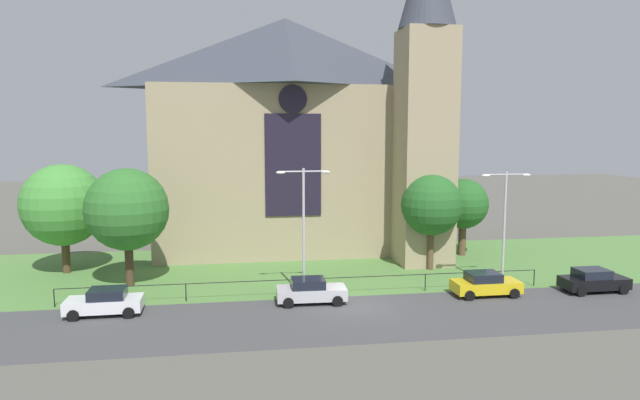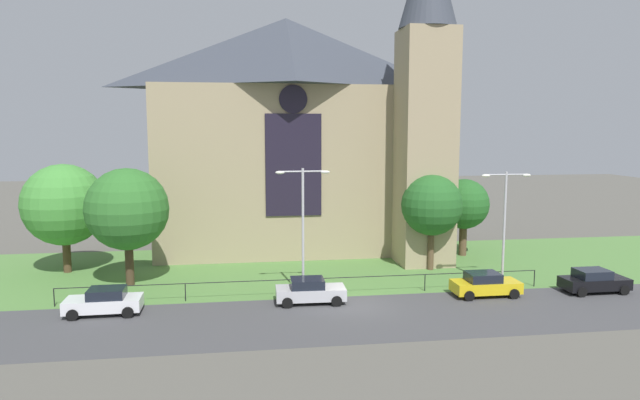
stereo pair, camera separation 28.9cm
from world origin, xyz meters
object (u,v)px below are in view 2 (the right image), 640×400
at_px(tree_right_near, 432,205).
at_px(parked_car_white, 104,301).
at_px(streetlamp_near, 303,216).
at_px(church_building, 296,132).
at_px(parked_car_silver, 310,291).
at_px(tree_right_far, 464,204).
at_px(parked_car_black, 594,281).
at_px(parked_car_yellow, 485,284).
at_px(tree_left_near, 127,209).
at_px(tree_left_far, 64,205).
at_px(streetlamp_far, 505,214).

distance_m(tree_right_near, parked_car_white, 23.44).
bearing_deg(parked_car_white, streetlamp_near, -172.06).
bearing_deg(church_building, parked_car_silver, -93.09).
bearing_deg(parked_car_silver, tree_right_near, 36.14).
relative_size(streetlamp_near, parked_car_white, 1.92).
height_order(tree_right_far, parked_car_white, tree_right_far).
height_order(church_building, tree_right_far, church_building).
distance_m(parked_car_white, parked_car_silver, 11.88).
height_order(church_building, tree_right_near, church_building).
height_order(tree_right_far, streetlamp_near, streetlamp_near).
distance_m(church_building, parked_car_silver, 18.97).
height_order(tree_right_near, parked_car_black, tree_right_near).
bearing_deg(streetlamp_near, parked_car_silver, -79.14).
bearing_deg(parked_car_black, parked_car_yellow, 177.65).
xyz_separation_m(church_building, parked_car_silver, (-0.89, -16.38, -9.53)).
distance_m(tree_right_near, tree_left_near, 21.63).
height_order(church_building, parked_car_white, church_building).
height_order(parked_car_white, parked_car_black, same).
bearing_deg(streetlamp_near, tree_right_far, 33.99).
relative_size(church_building, streetlamp_near, 3.20).
distance_m(tree_left_far, parked_car_black, 37.03).
bearing_deg(tree_left_far, parked_car_silver, -30.61).
bearing_deg(parked_car_black, tree_right_near, 138.90).
relative_size(tree_left_far, streetlamp_near, 0.99).
relative_size(tree_left_far, tree_right_near, 1.12).
height_order(tree_right_near, parked_car_yellow, tree_right_near).
height_order(church_building, tree_left_near, church_building).
xyz_separation_m(streetlamp_far, parked_car_black, (5.45, -1.73, -4.24)).
bearing_deg(parked_car_black, tree_left_near, 168.05).
xyz_separation_m(tree_left_far, streetlamp_far, (29.84, -8.61, -0.04)).
xyz_separation_m(tree_left_near, parked_car_black, (30.07, -6.10, -4.43)).
bearing_deg(tree_right_far, parked_car_silver, -142.09).
distance_m(streetlamp_near, parked_car_yellow, 12.34).
bearing_deg(tree_left_near, streetlamp_near, -21.13).
xyz_separation_m(tree_right_far, parked_car_black, (4.17, -11.55, -3.55)).
relative_size(tree_right_near, streetlamp_far, 0.92).
bearing_deg(streetlamp_near, church_building, 85.67).
distance_m(church_building, parked_car_black, 26.12).
distance_m(church_building, tree_right_far, 15.61).
relative_size(tree_right_near, parked_car_yellow, 1.71).
xyz_separation_m(tree_right_near, parked_car_silver, (-10.02, -6.87, -4.13)).
distance_m(church_building, streetlamp_far, 20.06).
relative_size(tree_left_far, parked_car_silver, 1.88).
bearing_deg(parked_car_black, parked_car_white, 179.59).
bearing_deg(streetlamp_far, parked_car_yellow, -141.62).
bearing_deg(streetlamp_far, church_building, 128.91).
xyz_separation_m(tree_right_near, streetlamp_near, (-10.27, -5.54, 0.30)).
bearing_deg(parked_car_white, parked_car_silver, -178.58).
xyz_separation_m(tree_right_near, tree_right_far, (4.30, 4.28, -0.58)).
distance_m(church_building, tree_left_far, 19.54).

